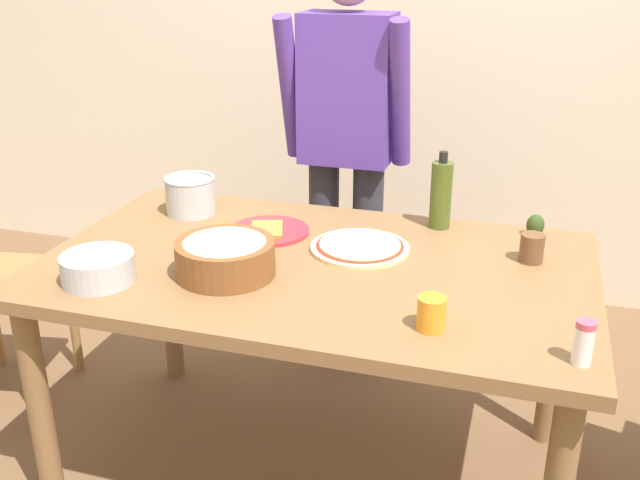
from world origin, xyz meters
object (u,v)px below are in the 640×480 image
object	(u,v)px
steel_pot	(190,195)
salt_shaker	(584,342)
person_cook	(346,138)
cup_small_brown	(532,248)
mixing_bowl_steel	(98,268)
dining_table	(315,290)
olive_oil_bottle	(441,194)
popcorn_bowl	(225,254)
avocado	(535,225)
cup_orange	(431,313)
plate_with_slice	(269,231)
pizza_raw_on_board	(360,247)

from	to	relation	value
steel_pot	salt_shaker	distance (m)	1.42
person_cook	cup_small_brown	bearing A→B (deg)	-38.55
mixing_bowl_steel	dining_table	bearing A→B (deg)	29.40
mixing_bowl_steel	olive_oil_bottle	xyz separation A→B (m)	(0.84, 0.69, 0.07)
popcorn_bowl	salt_shaker	bearing A→B (deg)	-12.18
popcorn_bowl	avocado	world-z (taller)	popcorn_bowl
avocado	popcorn_bowl	bearing A→B (deg)	-145.95
person_cook	cup_small_brown	size ratio (longest dim) A/B	19.06
dining_table	cup_orange	xyz separation A→B (m)	(0.39, -0.30, 0.13)
mixing_bowl_steel	steel_pot	distance (m)	0.58
plate_with_slice	olive_oil_bottle	size ratio (longest dim) A/B	1.02
dining_table	avocado	world-z (taller)	avocado
person_cook	cup_orange	bearing A→B (deg)	-64.93
pizza_raw_on_board	mixing_bowl_steel	world-z (taller)	mixing_bowl_steel
person_cook	cup_small_brown	xyz separation A→B (m)	(0.71, -0.57, -0.14)
cup_orange	popcorn_bowl	bearing A→B (deg)	166.31
person_cook	avocado	size ratio (longest dim) A/B	23.14
avocado	cup_small_brown	bearing A→B (deg)	-91.42
olive_oil_bottle	cup_orange	bearing A→B (deg)	-83.48
pizza_raw_on_board	olive_oil_bottle	world-z (taller)	olive_oil_bottle
pizza_raw_on_board	popcorn_bowl	size ratio (longest dim) A/B	1.08
salt_shaker	plate_with_slice	bearing A→B (deg)	150.35
plate_with_slice	cup_orange	size ratio (longest dim) A/B	3.06
cup_small_brown	salt_shaker	size ratio (longest dim) A/B	0.80
person_cook	popcorn_bowl	size ratio (longest dim) A/B	5.79
mixing_bowl_steel	steel_pot	size ratio (longest dim) A/B	1.15
popcorn_bowl	plate_with_slice	bearing A→B (deg)	89.47
popcorn_bowl	cup_small_brown	distance (m)	0.89
plate_with_slice	olive_oil_bottle	distance (m)	0.57
plate_with_slice	popcorn_bowl	xyz separation A→B (m)	(-0.00, -0.33, 0.05)
person_cook	olive_oil_bottle	world-z (taller)	person_cook
plate_with_slice	steel_pot	bearing A→B (deg)	162.80
avocado	cup_orange	bearing A→B (deg)	-107.67
popcorn_bowl	avocado	xyz separation A→B (m)	(0.83, 0.56, -0.03)
mixing_bowl_steel	steel_pot	world-z (taller)	steel_pot
pizza_raw_on_board	cup_orange	xyz separation A→B (m)	(0.28, -0.43, 0.03)
person_cook	avocado	xyz separation A→B (m)	(0.72, -0.35, -0.14)
person_cook	mixing_bowl_steel	bearing A→B (deg)	-111.83
plate_with_slice	avocado	xyz separation A→B (m)	(0.82, 0.23, 0.03)
person_cook	popcorn_bowl	xyz separation A→B (m)	(-0.11, -0.91, -0.12)
plate_with_slice	salt_shaker	bearing A→B (deg)	-29.65
salt_shaker	avocado	xyz separation A→B (m)	(-0.12, 0.76, -0.02)
pizza_raw_on_board	plate_with_slice	distance (m)	0.32
pizza_raw_on_board	cup_orange	size ratio (longest dim) A/B	3.57
steel_pot	avocado	bearing A→B (deg)	6.26
person_cook	cup_small_brown	world-z (taller)	person_cook
olive_oil_bottle	cup_small_brown	distance (m)	0.37
pizza_raw_on_board	salt_shaker	size ratio (longest dim) A/B	2.86
steel_pot	avocado	distance (m)	1.15
olive_oil_bottle	avocado	bearing A→B (deg)	2.17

